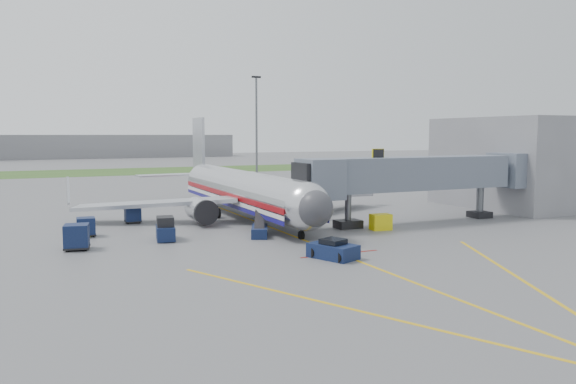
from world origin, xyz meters
name	(u,v)px	position (x,y,z in m)	size (l,w,h in m)	color
ground	(313,244)	(0.00, 0.00, 0.00)	(400.00, 400.00, 0.00)	#565659
grass_strip	(126,172)	(0.00, 90.00, 0.01)	(300.00, 25.00, 0.01)	#2D4C1E
apron_markings	(367,264)	(0.00, -7.40, 0.00)	(21.52, 50.00, 0.01)	gold
airliner	(243,190)	(0.00, 15.25, 2.65)	(32.10, 35.67, 10.25)	silver
jet_bridge	(413,175)	(12.86, 5.00, 4.47)	(25.30, 4.00, 6.90)	slate
terminal	(510,163)	(30.00, 10.00, 5.00)	(10.00, 16.00, 10.00)	slate
light_mast_right	(256,122)	(25.00, 75.00, 10.78)	(2.00, 0.44, 20.40)	#595B60
distant_terminal	(59,147)	(-10.00, 170.00, 4.00)	(120.00, 14.00, 8.00)	slate
pushback_tug	(333,250)	(-1.07, -4.97, 0.54)	(2.95, 3.61, 1.30)	#0C1638
baggage_tug	(165,230)	(-9.74, 6.03, 0.81)	(1.76, 2.81, 1.84)	#0C1638
baggage_cart_a	(86,227)	(-15.19, 10.20, 0.78)	(1.48, 1.48, 1.54)	#0C1638
baggage_cart_b	(133,215)	(-10.62, 15.76, 0.78)	(1.42, 1.42, 1.52)	#0C1638
baggage_cart_c	(77,237)	(-16.26, 5.01, 0.93)	(1.96, 1.96, 1.82)	#0C1638
belt_loader	(260,230)	(-2.49, 4.57, 0.46)	(2.43, 3.92, 1.87)	#0C1638
ground_power_cart	(381,222)	(8.05, 3.00, 0.67)	(1.83, 1.34, 1.37)	#D5C60C
ramp_worker	(90,228)	(-14.94, 9.80, 0.75)	(0.54, 0.36, 1.49)	#BCD719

